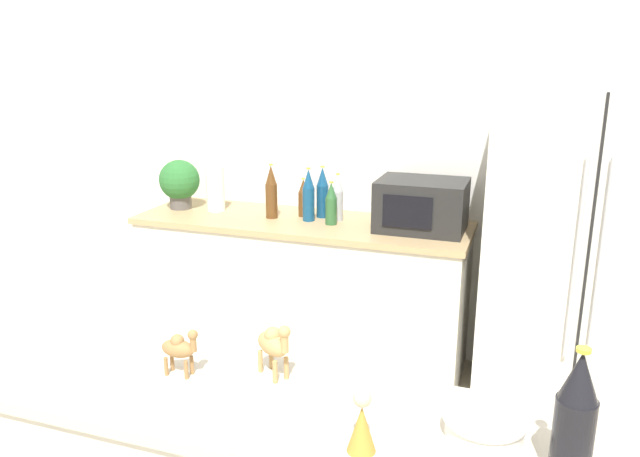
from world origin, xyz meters
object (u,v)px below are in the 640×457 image
at_px(refrigerator, 581,256).
at_px(camel_figurine, 179,348).
at_px(paper_towel_roll, 215,189).
at_px(back_bottle_1, 338,198).
at_px(wine_bottle, 575,419).
at_px(back_bottle_2, 303,198).
at_px(back_bottle_3, 271,192).
at_px(wise_man_figurine_crimson, 362,425).
at_px(potted_plant, 180,182).
at_px(back_bottle_5, 309,196).
at_px(microwave, 422,205).
at_px(back_bottle_4, 322,193).
at_px(back_bottle_0, 331,204).
at_px(camel_figurine_second, 274,343).
at_px(fruit_bowl, 484,424).

distance_m(refrigerator, camel_figurine, 2.23).
xyz_separation_m(paper_towel_roll, back_bottle_1, (0.79, 0.02, -0.00)).
bearing_deg(wine_bottle, refrigerator, 86.06).
relative_size(back_bottle_1, back_bottle_2, 1.20).
xyz_separation_m(back_bottle_1, back_bottle_3, (-0.39, -0.07, 0.02)).
xyz_separation_m(paper_towel_roll, wise_man_figurine_crimson, (1.54, -2.16, 0.02)).
height_order(potted_plant, back_bottle_5, back_bottle_5).
xyz_separation_m(microwave, back_bottle_4, (-0.60, 0.08, 0.01)).
bearing_deg(refrigerator, potted_plant, 178.27).
relative_size(potted_plant, back_bottle_1, 1.10).
distance_m(back_bottle_0, back_bottle_2, 0.24).
bearing_deg(paper_towel_roll, refrigerator, -2.62).
height_order(paper_towel_roll, camel_figurine_second, paper_towel_roll).
bearing_deg(fruit_bowl, back_bottle_4, 118.21).
relative_size(back_bottle_2, camel_figurine, 1.63).
height_order(fruit_bowl, wise_man_figurine_crimson, wise_man_figurine_crimson).
distance_m(paper_towel_roll, wise_man_figurine_crimson, 2.65).
bearing_deg(microwave, wine_bottle, -71.77).
relative_size(potted_plant, back_bottle_3, 0.95).
bearing_deg(paper_towel_roll, wise_man_figurine_crimson, -54.61).
bearing_deg(back_bottle_5, camel_figurine, -80.11).
bearing_deg(refrigerator, wine_bottle, -93.94).
bearing_deg(fruit_bowl, camel_figurine_second, 170.35).
distance_m(potted_plant, paper_towel_roll, 0.24).
bearing_deg(back_bottle_0, wine_bottle, -59.64).
height_order(back_bottle_2, fruit_bowl, back_bottle_2).
bearing_deg(wine_bottle, back_bottle_5, 122.95).
xyz_separation_m(potted_plant, back_bottle_2, (0.80, 0.07, -0.06)).
bearing_deg(back_bottle_2, wise_man_figurine_crimson, -66.22).
distance_m(back_bottle_3, back_bottle_5, 0.23).
distance_m(back_bottle_2, fruit_bowl, 2.40).
height_order(microwave, wise_man_figurine_crimson, microwave).
distance_m(back_bottle_2, camel_figurine_second, 2.07).
xyz_separation_m(back_bottle_0, back_bottle_5, (-0.15, 0.03, 0.03)).
distance_m(potted_plant, wine_bottle, 3.04).
bearing_deg(microwave, fruit_bowl, -75.67).
distance_m(microwave, wise_man_figurine_crimson, 2.16).
xyz_separation_m(back_bottle_3, back_bottle_5, (0.23, 0.01, -0.00)).
xyz_separation_m(back_bottle_2, wise_man_figurine_crimson, (0.97, -2.21, 0.04)).
relative_size(refrigerator, microwave, 3.59).
bearing_deg(paper_towel_roll, back_bottle_3, -7.17).
bearing_deg(wise_man_figurine_crimson, fruit_bowl, 29.90).
height_order(back_bottle_1, wise_man_figurine_crimson, back_bottle_1).
distance_m(back_bottle_4, camel_figurine_second, 2.06).
distance_m(refrigerator, microwave, 0.85).
bearing_deg(camel_figurine_second, microwave, 88.11).
height_order(back_bottle_3, camel_figurine_second, back_bottle_3).
bearing_deg(microwave, refrigerator, -5.78).
height_order(back_bottle_2, wine_bottle, wine_bottle).
height_order(paper_towel_roll, back_bottle_3, back_bottle_3).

